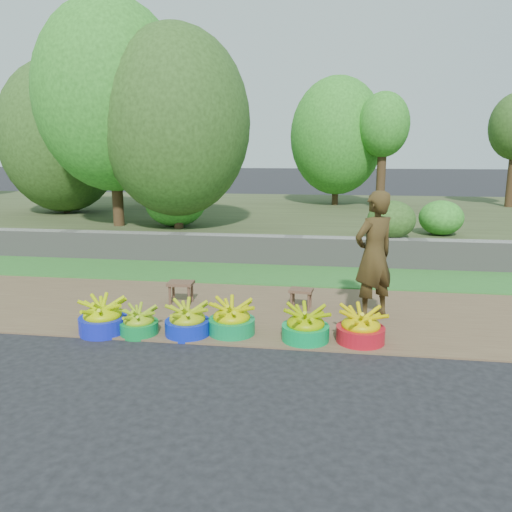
# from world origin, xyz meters

# --- Properties ---
(ground_plane) EXTENTS (120.00, 120.00, 0.00)m
(ground_plane) POSITION_xyz_m (0.00, 0.00, 0.00)
(ground_plane) COLOR black
(ground_plane) RESTS_ON ground
(dirt_shoulder) EXTENTS (80.00, 2.50, 0.02)m
(dirt_shoulder) POSITION_xyz_m (0.00, 1.25, 0.01)
(dirt_shoulder) COLOR brown
(dirt_shoulder) RESTS_ON ground
(grass_verge) EXTENTS (80.00, 1.50, 0.04)m
(grass_verge) POSITION_xyz_m (0.00, 3.25, 0.02)
(grass_verge) COLOR #2E7229
(grass_verge) RESTS_ON ground
(retaining_wall) EXTENTS (80.00, 0.35, 0.55)m
(retaining_wall) POSITION_xyz_m (0.00, 4.10, 0.28)
(retaining_wall) COLOR gray
(retaining_wall) RESTS_ON ground
(earth_bank) EXTENTS (80.00, 10.00, 0.50)m
(earth_bank) POSITION_xyz_m (0.00, 9.00, 0.25)
(earth_bank) COLOR #3E4927
(earth_bank) RESTS_ON ground
(vegetation) EXTENTS (32.06, 8.26, 4.72)m
(vegetation) POSITION_xyz_m (0.43, 7.42, 2.60)
(vegetation) COLOR #3B2917
(vegetation) RESTS_ON earth_bank
(basin_a) EXTENTS (0.56, 0.56, 0.41)m
(basin_a) POSITION_xyz_m (-1.95, 0.20, 0.19)
(basin_a) COLOR #131FBC
(basin_a) RESTS_ON ground
(basin_b) EXTENTS (0.45, 0.45, 0.33)m
(basin_b) POSITION_xyz_m (-1.50, 0.20, 0.15)
(basin_b) COLOR #0B8134
(basin_b) RESTS_ON ground
(basin_c) EXTENTS (0.52, 0.52, 0.39)m
(basin_c) POSITION_xyz_m (-0.94, 0.26, 0.17)
(basin_c) COLOR #0D23BC
(basin_c) RESTS_ON ground
(basin_d) EXTENTS (0.54, 0.54, 0.41)m
(basin_d) POSITION_xyz_m (-0.44, 0.36, 0.18)
(basin_d) COLOR #098542
(basin_d) RESTS_ON ground
(basin_e) EXTENTS (0.53, 0.53, 0.40)m
(basin_e) POSITION_xyz_m (0.42, 0.28, 0.18)
(basin_e) COLOR #019344
(basin_e) RESTS_ON ground
(basin_f) EXTENTS (0.54, 0.54, 0.40)m
(basin_f) POSITION_xyz_m (1.03, 0.31, 0.18)
(basin_f) COLOR #AF101D
(basin_f) RESTS_ON ground
(stool_left) EXTENTS (0.36, 0.28, 0.31)m
(stool_left) POSITION_xyz_m (-1.36, 1.41, 0.27)
(stool_left) COLOR brown
(stool_left) RESTS_ON dirt_shoulder
(stool_right) EXTENTS (0.33, 0.27, 0.27)m
(stool_right) POSITION_xyz_m (0.30, 1.42, 0.23)
(stool_right) COLOR brown
(stool_right) RESTS_ON dirt_shoulder
(vendor_woman) EXTENTS (0.70, 0.66, 1.61)m
(vendor_woman) POSITION_xyz_m (1.21, 1.20, 0.83)
(vendor_woman) COLOR black
(vendor_woman) RESTS_ON dirt_shoulder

